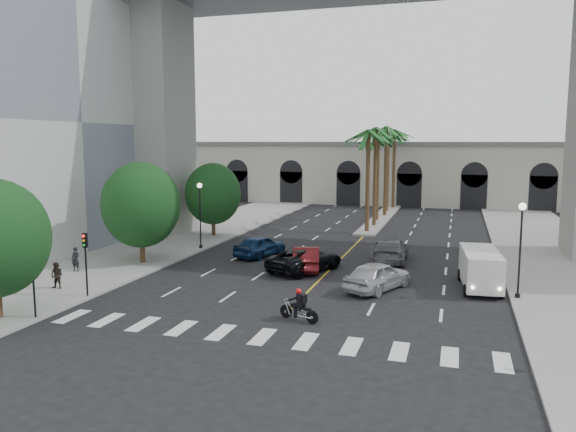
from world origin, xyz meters
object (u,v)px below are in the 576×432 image
(cargo_van, at_px, (481,268))
(traffic_signal_far, at_px, (86,254))
(lamp_post_right, at_px, (521,242))
(car_e, at_px, (260,246))
(car_c, at_px, (305,259))
(pedestrian_a, at_px, (76,259))
(motorcycle_rider, at_px, (300,306))
(car_d, at_px, (390,250))
(car_b, at_px, (307,258))
(pedestrian_b, at_px, (57,276))
(traffic_signal_near, at_px, (33,270))
(car_a, at_px, (377,276))
(lamp_post_left_far, at_px, (200,210))

(cargo_van, bearing_deg, traffic_signal_far, -162.93)
(lamp_post_right, relative_size, cargo_van, 0.98)
(car_e, bearing_deg, car_c, 156.84)
(lamp_post_right, relative_size, pedestrian_a, 3.34)
(motorcycle_rider, relative_size, car_d, 0.36)
(car_b, relative_size, pedestrian_b, 3.20)
(lamp_post_right, xyz_separation_m, motorcycle_rider, (-10.40, -6.89, -2.50))
(traffic_signal_far, height_order, car_c, traffic_signal_far)
(traffic_signal_near, distance_m, car_d, 23.80)
(traffic_signal_near, relative_size, traffic_signal_far, 1.00)
(pedestrian_b, bearing_deg, car_c, 32.04)
(lamp_post_right, height_order, car_e, lamp_post_right)
(car_c, bearing_deg, car_b, -65.17)
(car_d, bearing_deg, traffic_signal_near, 49.63)
(car_a, relative_size, car_d, 0.86)
(lamp_post_right, height_order, car_a, lamp_post_right)
(lamp_post_right, bearing_deg, traffic_signal_near, -155.18)
(cargo_van, height_order, pedestrian_a, cargo_van)
(cargo_van, height_order, pedestrian_b, cargo_van)
(motorcycle_rider, distance_m, car_a, 7.31)
(car_a, relative_size, pedestrian_a, 3.11)
(car_c, xyz_separation_m, car_e, (-4.49, 3.61, 0.02))
(car_c, distance_m, pedestrian_a, 15.05)
(car_b, distance_m, pedestrian_a, 15.16)
(traffic_signal_near, xyz_separation_m, car_c, (9.80, 13.81, -1.71))
(lamp_post_left_far, relative_size, lamp_post_right, 1.00)
(car_e, xyz_separation_m, pedestrian_a, (-9.68, -8.68, 0.13))
(car_e, height_order, pedestrian_b, pedestrian_b)
(car_e, bearing_deg, traffic_signal_far, 84.08)
(car_e, bearing_deg, car_a, 159.86)
(lamp_post_right, relative_size, car_d, 0.92)
(lamp_post_left_far, height_order, car_e, lamp_post_left_far)
(cargo_van, bearing_deg, motorcycle_rider, -139.00)
(lamp_post_left_far, height_order, car_d, lamp_post_left_far)
(car_e, bearing_deg, lamp_post_right, 173.98)
(car_b, bearing_deg, car_e, -49.85)
(car_c, xyz_separation_m, car_d, (5.08, 4.70, 0.05))
(traffic_signal_far, distance_m, car_e, 14.53)
(traffic_signal_near, bearing_deg, cargo_van, 30.70)
(car_b, bearing_deg, motorcycle_rider, 89.67)
(car_a, bearing_deg, car_b, -11.66)
(car_a, bearing_deg, traffic_signal_near, 58.39)
(traffic_signal_far, xyz_separation_m, car_e, (5.31, 13.42, -1.69))
(car_a, bearing_deg, car_c, -9.19)
(lamp_post_right, xyz_separation_m, cargo_van, (-1.90, 1.85, -1.95))
(motorcycle_rider, bearing_deg, car_a, 88.16)
(traffic_signal_far, bearing_deg, cargo_van, 21.87)
(pedestrian_a, bearing_deg, lamp_post_right, 1.33)
(traffic_signal_near, height_order, car_a, traffic_signal_near)
(lamp_post_right, bearing_deg, pedestrian_a, -176.29)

